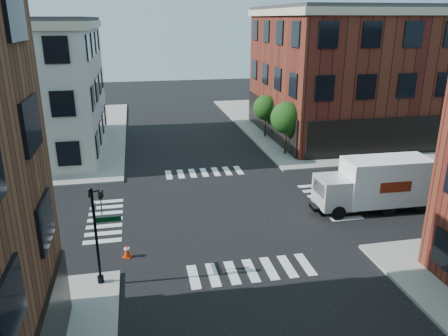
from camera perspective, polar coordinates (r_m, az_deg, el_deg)
name	(u,v)px	position (r m, az deg, el deg)	size (l,w,h in m)	color
ground	(222,210)	(27.02, -0.27, -5.48)	(120.00, 120.00, 0.00)	black
sidewalk_ne	(365,120)	(53.14, 17.93, 5.98)	(30.00, 30.00, 0.15)	gray
building_ne	(392,73)	(47.71, 21.04, 11.51)	(25.00, 16.00, 12.00)	#4C1713
tree_near	(287,119)	(37.14, 8.25, 6.30)	(2.69, 2.69, 4.49)	black
tree_far	(266,109)	(42.77, 5.56, 7.68)	(2.43, 2.43, 4.07)	black
signal_pole	(97,225)	(19.44, -16.22, -7.21)	(1.29, 1.24, 4.60)	black
box_truck	(376,184)	(27.97, 19.23, -1.97)	(7.26, 2.34, 3.26)	white
traffic_cone	(127,251)	(22.38, -12.57, -10.51)	(0.51, 0.51, 0.71)	red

